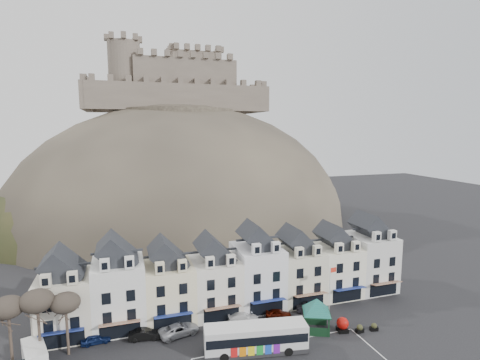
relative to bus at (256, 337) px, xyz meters
name	(u,v)px	position (x,y,z in m)	size (l,w,h in m)	color
coach_bay_markings	(289,360)	(3.22, -2.78, -1.96)	(22.00, 7.50, 0.01)	silver
townhouse_terrace	(237,274)	(1.36, 11.94, 3.34)	(54.40, 9.35, 11.80)	beige
castle_hill	(186,223)	(2.47, 64.92, -1.85)	(100.00, 76.00, 68.00)	#312C26
castle	(177,83)	(1.72, 71.90, 38.23)	(50.20, 22.20, 22.00)	brown
tree_left_far	(8,308)	(-27.78, 6.47, 4.94)	(3.61, 3.61, 8.24)	#3E3027
tree_left_mid	(37,301)	(-24.78, 6.47, 5.28)	(3.78, 3.78, 8.64)	#3E3027
tree_left_near	(65,303)	(-21.78, 6.47, 4.59)	(3.43, 3.43, 7.84)	#3E3027
bus	(256,337)	(0.00, 0.00, 0.00)	(12.88, 4.90, 3.55)	#262628
bus_shelter	(317,306)	(9.49, 2.13, 1.58)	(6.63, 6.63, 4.57)	black
red_buoy	(343,324)	(12.76, 0.81, -0.94)	(1.61, 1.61, 1.99)	black
flagpole	(330,289)	(12.95, 4.48, 2.49)	(1.12, 0.24, 7.80)	silver
white_van	(35,355)	(-25.24, 5.47, -0.79)	(3.70, 5.57, 2.35)	white
planter_west	(374,327)	(16.97, -0.30, -1.45)	(1.15, 0.75, 1.07)	black
planter_east	(360,329)	(14.82, -0.14, -1.41)	(1.20, 0.80, 1.15)	black
car_navy	(96,339)	(-18.78, 7.97, -1.34)	(1.47, 3.67, 1.25)	#0D1942
car_black	(145,334)	(-12.72, 6.97, -1.27)	(1.46, 4.18, 1.38)	black
car_silver	(179,330)	(-8.38, 6.73, -1.22)	(2.47, 5.27, 1.49)	#A9AAB0
car_white	(243,317)	(0.82, 7.40, -1.33)	(1.77, 4.37, 1.27)	white
car_maroon	(278,314)	(6.02, 6.86, -1.34)	(1.47, 3.66, 1.25)	#4E0F04
car_charcoal	(310,308)	(11.22, 6.96, -1.29)	(1.43, 4.09, 1.35)	black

